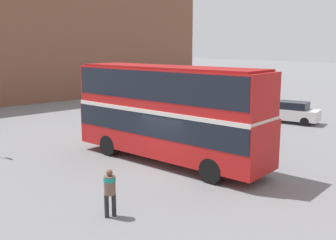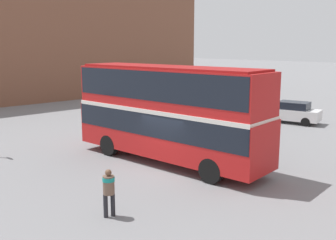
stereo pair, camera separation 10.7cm
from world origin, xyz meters
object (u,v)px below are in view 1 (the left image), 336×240
(double_decker_bus, at_px, (168,108))
(parked_car_kerb_near, at_px, (178,104))
(parked_car_kerb_far, at_px, (291,112))
(pedestrian_foreground, at_px, (110,188))

(double_decker_bus, relative_size, parked_car_kerb_near, 2.39)
(double_decker_bus, bearing_deg, parked_car_kerb_far, 88.56)
(double_decker_bus, height_order, parked_car_kerb_near, double_decker_bus)
(parked_car_kerb_near, height_order, parked_car_kerb_far, parked_car_kerb_far)
(double_decker_bus, distance_m, parked_car_kerb_near, 14.63)
(pedestrian_foreground, bearing_deg, parked_car_kerb_far, -58.63)
(parked_car_kerb_far, bearing_deg, pedestrian_foreground, 88.90)
(parked_car_kerb_far, bearing_deg, double_decker_bus, 80.79)
(parked_car_kerb_far, bearing_deg, parked_car_kerb_near, 5.46)
(double_decker_bus, height_order, pedestrian_foreground, double_decker_bus)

